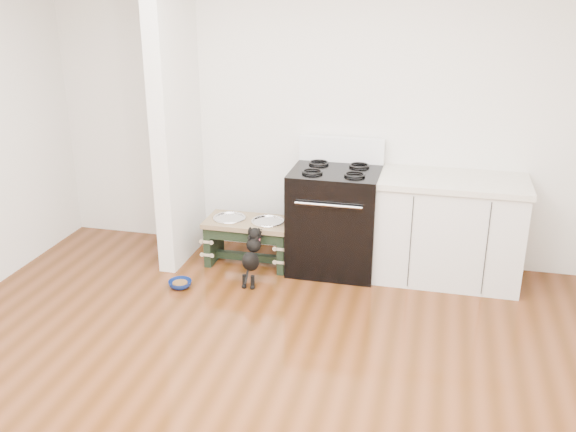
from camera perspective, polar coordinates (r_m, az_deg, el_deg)
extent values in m
plane|color=#44230C|center=(4.11, -4.99, -16.77)|extent=(5.00, 5.00, 0.00)
plane|color=silver|center=(5.79, 2.53, 9.31)|extent=(5.00, 0.00, 5.00)
cube|color=silver|center=(5.77, -9.94, 8.96)|extent=(0.15, 0.80, 2.70)
cube|color=black|center=(5.67, 4.18, -0.35)|extent=(0.76, 0.65, 0.92)
cube|color=black|center=(5.41, 3.60, -2.09)|extent=(0.58, 0.02, 0.50)
cylinder|color=silver|center=(5.26, 3.60, 0.96)|extent=(0.56, 0.02, 0.02)
cube|color=white|center=(5.76, 4.80, 5.91)|extent=(0.76, 0.08, 0.22)
torus|color=black|center=(5.42, 2.17, 3.95)|extent=(0.18, 0.18, 0.02)
torus|color=black|center=(5.36, 5.95, 3.67)|extent=(0.18, 0.18, 0.02)
torus|color=black|center=(5.69, 2.75, 4.74)|extent=(0.18, 0.18, 0.02)
torus|color=black|center=(5.63, 6.36, 4.48)|extent=(0.18, 0.18, 0.02)
cube|color=silver|center=(5.65, 14.06, -1.39)|extent=(1.20, 0.60, 0.86)
cube|color=#BFB5A3|center=(5.50, 14.47, 3.01)|extent=(1.24, 0.64, 0.05)
cube|color=black|center=(5.56, 13.69, -6.01)|extent=(1.20, 0.06, 0.10)
cube|color=black|center=(5.96, -6.61, -2.19)|extent=(0.06, 0.37, 0.38)
cube|color=black|center=(5.77, -0.25, -2.83)|extent=(0.06, 0.37, 0.38)
cube|color=black|center=(5.65, -4.02, -1.83)|extent=(0.62, 0.03, 0.10)
cube|color=black|center=(5.90, -3.46, -3.64)|extent=(0.62, 0.06, 0.06)
cube|color=brown|center=(5.77, -3.53, -0.57)|extent=(0.77, 0.41, 0.04)
cylinder|color=silver|center=(5.82, -5.22, -0.40)|extent=(0.27, 0.27, 0.05)
cylinder|color=silver|center=(5.72, -1.80, -0.71)|extent=(0.27, 0.27, 0.05)
torus|color=silver|center=(5.82, -5.23, -0.16)|extent=(0.30, 0.30, 0.02)
torus|color=silver|center=(5.71, -1.81, -0.47)|extent=(0.30, 0.30, 0.02)
cylinder|color=black|center=(5.47, -3.91, -5.80)|extent=(0.03, 0.03, 0.12)
cylinder|color=black|center=(5.45, -3.16, -5.89)|extent=(0.03, 0.03, 0.12)
sphere|color=black|center=(5.48, -3.93, -6.27)|extent=(0.04, 0.04, 0.04)
sphere|color=black|center=(5.46, -3.18, -6.36)|extent=(0.04, 0.04, 0.04)
ellipsoid|color=black|center=(5.45, -3.34, -4.06)|extent=(0.14, 0.31, 0.28)
sphere|color=black|center=(5.50, -3.06, -2.58)|extent=(0.13, 0.13, 0.13)
sphere|color=black|center=(5.50, -2.97, -1.62)|extent=(0.11, 0.11, 0.11)
sphere|color=black|center=(5.57, -3.10, -1.30)|extent=(0.04, 0.04, 0.04)
sphere|color=black|center=(5.55, -2.39, -1.37)|extent=(0.04, 0.04, 0.04)
cylinder|color=black|center=(5.39, -3.70, -5.46)|extent=(0.02, 0.09, 0.10)
torus|color=#EA445B|center=(5.50, -3.00, -2.09)|extent=(0.10, 0.07, 0.10)
imported|color=navy|center=(5.54, -9.57, -5.99)|extent=(0.24, 0.24, 0.06)
cylinder|color=#4F3416|center=(5.54, -9.57, -5.95)|extent=(0.13, 0.13, 0.03)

